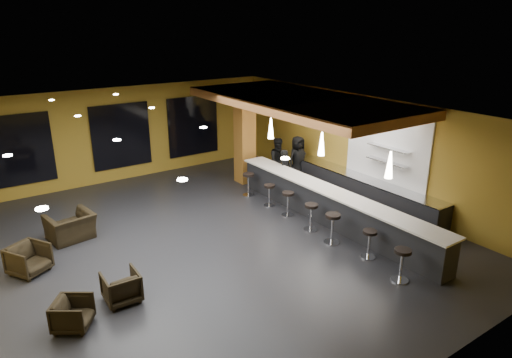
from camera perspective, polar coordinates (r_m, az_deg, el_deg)
floor at (r=12.77m, az=-6.16°, el=-8.04°), size 12.00×13.00×0.10m
ceiling at (r=11.58m, az=-6.80°, el=8.02°), size 12.00×13.00×0.10m
wall_back at (r=17.88m, az=-16.63°, el=5.40°), size 12.00×0.10×3.50m
wall_front at (r=7.53m, az=19.05°, el=-14.24°), size 12.00×0.10×3.50m
wall_right at (r=15.69m, az=13.33°, el=3.83°), size 0.10×13.00×3.50m
wood_soffit at (r=14.65m, az=5.39°, el=9.65°), size 3.60×8.00×0.28m
window_left at (r=17.07m, az=-27.63°, el=3.19°), size 2.20×0.06×2.40m
window_center at (r=17.79m, az=-16.50°, el=5.18°), size 2.20×0.06×2.40m
window_right at (r=18.91m, az=-7.86°, el=6.58°), size 2.20×0.06×2.40m
tile_backsplash at (r=14.94m, az=15.99°, el=3.83°), size 0.06×3.20×2.40m
bar_counter at (r=13.78m, az=9.25°, el=-3.54°), size 0.60×8.00×1.00m
bar_top at (r=13.59m, az=9.36°, el=-1.50°), size 0.78×8.10×0.05m
prep_counter at (r=15.49m, az=13.32°, el=-1.51°), size 0.70×6.00×0.86m
prep_top at (r=15.34m, az=13.45°, el=0.08°), size 0.72×6.00×0.03m
wall_shelf_lower at (r=14.82m, az=16.10°, el=2.09°), size 0.30×1.50×0.03m
wall_shelf_upper at (r=14.70m, az=16.26°, el=3.77°), size 0.30×1.50×0.03m
column at (r=16.81m, az=-1.42°, el=5.36°), size 0.60×0.60×3.50m
pendant_0 at (r=11.91m, az=16.36°, el=1.72°), size 0.20×0.20×0.70m
pendant_1 at (r=13.54m, az=8.20°, el=4.37°), size 0.20×0.20×0.70m
pendant_2 at (r=15.40m, az=1.87°, el=6.36°), size 0.20×0.20×0.70m
staff_a at (r=15.96m, az=3.67°, el=0.95°), size 0.67×0.57×1.56m
staff_b at (r=16.82m, az=2.88°, el=2.24°), size 0.96×0.81×1.74m
staff_c at (r=17.09m, az=5.20°, el=2.49°), size 0.90×0.63×1.76m
armchair_a at (r=10.02m, az=-21.93°, el=-15.36°), size 0.96×0.95×0.63m
armchair_b at (r=10.50m, az=-16.48°, el=-12.81°), size 0.75×0.77×0.68m
armchair_c at (r=12.33m, az=-26.54°, el=-8.97°), size 1.09×1.10×0.74m
armchair_d at (r=13.66m, az=-22.17°, el=-5.55°), size 1.31×1.19×0.76m
bar_stool_0 at (r=11.21m, az=17.77°, el=-9.72°), size 0.41×0.41×0.82m
bar_stool_1 at (r=12.04m, az=13.98°, el=-7.45°), size 0.38×0.38×0.76m
bar_stool_2 at (r=12.56m, az=9.54°, el=-5.65°), size 0.43×0.43×0.85m
bar_stool_3 at (r=13.24m, az=6.91°, el=-4.32°), size 0.41×0.41×0.81m
bar_stool_4 at (r=14.16m, az=4.02°, el=-2.72°), size 0.39×0.39×0.78m
bar_stool_5 at (r=14.87m, az=1.68°, el=-1.69°), size 0.37×0.37×0.73m
bar_stool_6 at (r=15.73m, az=-0.95°, el=-0.31°), size 0.41×0.41×0.81m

